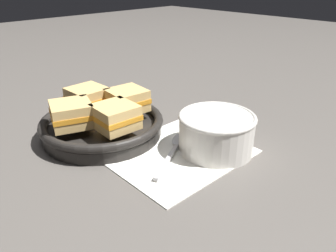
# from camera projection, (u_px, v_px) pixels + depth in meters

# --- Properties ---
(ground_plane) EXTENTS (4.00, 4.00, 0.00)m
(ground_plane) POSITION_uv_depth(u_px,v_px,m) (178.00, 159.00, 0.60)
(ground_plane) COLOR #56514C
(napkin) EXTENTS (0.26, 0.22, 0.00)m
(napkin) POSITION_uv_depth(u_px,v_px,m) (177.00, 153.00, 0.62)
(napkin) COLOR white
(napkin) RESTS_ON ground_plane
(soup_bowl) EXTENTS (0.14, 0.14, 0.07)m
(soup_bowl) POSITION_uv_depth(u_px,v_px,m) (216.00, 131.00, 0.61)
(soup_bowl) COLOR silver
(soup_bowl) RESTS_ON ground_plane
(spoon) EXTENTS (0.16, 0.10, 0.01)m
(spoon) POSITION_uv_depth(u_px,v_px,m) (176.00, 144.00, 0.64)
(spoon) COLOR silver
(spoon) RESTS_ON napkin
(skillet) EXTENTS (0.25, 0.25, 0.04)m
(skillet) POSITION_uv_depth(u_px,v_px,m) (103.00, 126.00, 0.68)
(skillet) COLOR black
(skillet) RESTS_ON ground_plane
(sandwich_near_left) EXTENTS (0.08, 0.08, 0.05)m
(sandwich_near_left) POSITION_uv_depth(u_px,v_px,m) (115.00, 117.00, 0.62)
(sandwich_near_left) COLOR #DBB26B
(sandwich_near_left) RESTS_ON skillet
(sandwich_near_right) EXTENTS (0.08, 0.08, 0.05)m
(sandwich_near_right) POSITION_uv_depth(u_px,v_px,m) (127.00, 100.00, 0.70)
(sandwich_near_right) COLOR #DBB26B
(sandwich_near_right) RESTS_ON skillet
(sandwich_far_left) EXTENTS (0.08, 0.08, 0.05)m
(sandwich_far_left) POSITION_uv_depth(u_px,v_px,m) (88.00, 98.00, 0.71)
(sandwich_far_left) COLOR #DBB26B
(sandwich_far_left) RESTS_ON skillet
(sandwich_far_right) EXTENTS (0.10, 0.10, 0.05)m
(sandwich_far_right) POSITION_uv_depth(u_px,v_px,m) (72.00, 114.00, 0.63)
(sandwich_far_right) COLOR #DBB26B
(sandwich_far_right) RESTS_ON skillet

